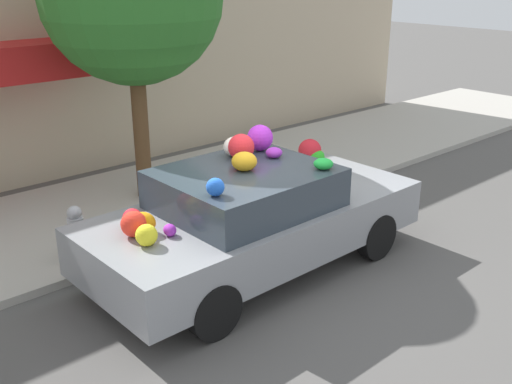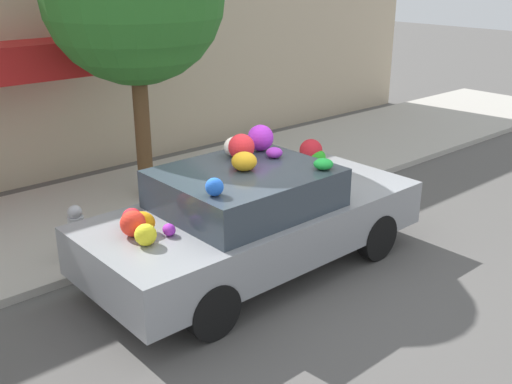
{
  "view_description": "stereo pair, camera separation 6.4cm",
  "coord_description": "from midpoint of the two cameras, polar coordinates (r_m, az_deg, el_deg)",
  "views": [
    {
      "loc": [
        -4.45,
        -5.04,
        3.57
      ],
      "look_at": [
        0.0,
        -0.01,
        1.01
      ],
      "focal_mm": 42.0,
      "sensor_mm": 36.0,
      "label": 1
    },
    {
      "loc": [
        -4.4,
        -5.09,
        3.57
      ],
      "look_at": [
        0.0,
        -0.01,
        1.01
      ],
      "focal_mm": 42.0,
      "sensor_mm": 36.0,
      "label": 2
    }
  ],
  "objects": [
    {
      "name": "sidewalk_curb",
      "position": [
        9.61,
        -10.46,
        -1.01
      ],
      "size": [
        24.0,
        3.2,
        0.11
      ],
      "color": "#B2ADA3",
      "rests_on": "ground"
    },
    {
      "name": "building_facade",
      "position": [
        10.92,
        -18.1,
        13.53
      ],
      "size": [
        18.0,
        1.2,
        4.77
      ],
      "color": "#C6B293",
      "rests_on": "ground"
    },
    {
      "name": "ground_plane",
      "position": [
        7.62,
        0.19,
        -7.12
      ],
      "size": [
        60.0,
        60.0,
        0.0
      ],
      "primitive_type": "plane",
      "color": "#565451"
    },
    {
      "name": "fire_hydrant",
      "position": [
        7.8,
        -16.45,
        -3.65
      ],
      "size": [
        0.2,
        0.2,
        0.7
      ],
      "color": "#B2B2B7",
      "rests_on": "sidewalk_curb"
    },
    {
      "name": "art_car",
      "position": [
        7.29,
        -0.0,
        -2.2
      ],
      "size": [
        4.29,
        1.89,
        1.67
      ],
      "rotation": [
        0.0,
        0.0,
        0.01
      ],
      "color": "gray",
      "rests_on": "ground"
    }
  ]
}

